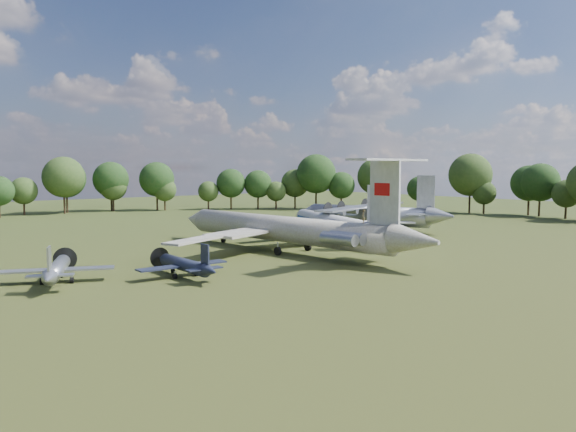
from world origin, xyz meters
TOP-DOWN VIEW (x-y plane):
  - ground at (0.00, 0.00)m, footprint 300.00×300.00m
  - il62_airliner at (4.67, 1.20)m, footprint 43.91×54.31m
  - tu104_jet at (20.32, 7.50)m, footprint 40.32×46.29m
  - an12_transport at (34.43, 13.16)m, footprint 39.16×41.50m
  - small_prop_west at (-14.85, -6.57)m, footprint 10.26×13.87m
  - small_prop_northwest at (-26.40, -1.32)m, footprint 16.07×18.12m
  - person_on_il62 at (6.10, -12.61)m, footprint 0.73×0.66m

SIDE VIEW (x-z plane):
  - ground at x=0.00m, z-range 0.00..0.00m
  - small_prop_west at x=-14.85m, z-range 0.00..2.02m
  - small_prop_northwest at x=-26.40m, z-range 0.00..2.20m
  - tu104_jet at x=20.32m, z-range 0.00..3.88m
  - an12_transport at x=34.43m, z-range 0.00..4.47m
  - il62_airliner at x=4.67m, z-range 0.00..4.96m
  - person_on_il62 at x=6.10m, z-range 4.96..6.65m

